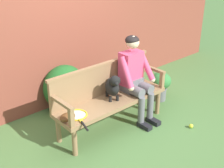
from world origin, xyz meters
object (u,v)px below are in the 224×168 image
Objects in this scene: dog_on_bench at (113,87)px; potted_plant at (160,84)px; baseball_glove at (67,117)px; tennis_racket at (77,116)px; person_seated at (135,75)px; tennis_ball at (191,126)px; garden_bench at (112,103)px.

potted_plant is at bearing 4.95° from dog_on_bench.
tennis_racket is at bearing -8.50° from baseball_glove.
person_seated is 20.27× the size of tennis_ball.
baseball_glove is at bearing 175.43° from tennis_racket.
baseball_glove is at bearing -178.56° from person_seated.
baseball_glove is 2.04m from potted_plant.
tennis_racket reaches higher than tennis_ball.
garden_bench is 1.23m from potted_plant.
garden_bench is at bearing -175.46° from potted_plant.
garden_bench is 4.30× the size of dog_on_bench.
baseball_glove is 0.42× the size of potted_plant.
tennis_ball is (0.87, -0.83, -0.38)m from garden_bench.
dog_on_bench is at bearing -175.05° from potted_plant.
tennis_racket is (-0.66, -0.06, 0.07)m from garden_bench.
person_seated is at bearing -171.76° from potted_plant.
garden_bench is 27.27× the size of tennis_ball.
dog_on_bench is at bearing -42.77° from garden_bench.
person_seated reaches higher than potted_plant.
person_seated is 0.44m from dog_on_bench.
baseball_glove reaches higher than tennis_racket.
person_seated reaches higher than tennis_ball.
tennis_racket is (-1.11, -0.04, -0.26)m from person_seated.
tennis_ball is at bearing -26.60° from tennis_racket.
tennis_ball is at bearing -62.18° from person_seated.
dog_on_bench is 0.81× the size of potted_plant.
potted_plant is (1.88, 0.16, -0.17)m from tennis_racket.
dog_on_bench is at bearing -1.23° from baseball_glove.
dog_on_bench reaches higher than baseball_glove.
tennis_racket is at bearing -175.72° from dog_on_bench.
garden_bench is at bearing 5.02° from tennis_racket.
dog_on_bench is 0.70m from tennis_racket.
tennis_racket is at bearing -174.98° from garden_bench.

